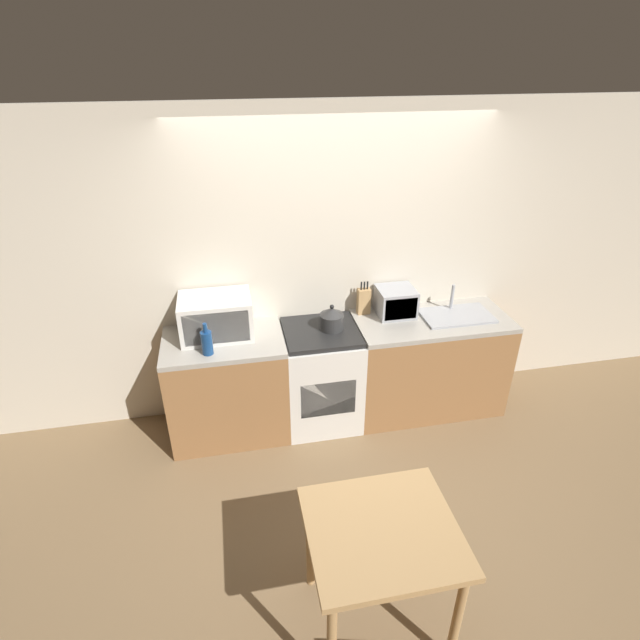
# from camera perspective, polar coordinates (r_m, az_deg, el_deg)

# --- Properties ---
(ground_plane) EXTENTS (16.00, 16.00, 0.00)m
(ground_plane) POSITION_cam_1_polar(r_m,az_deg,el_deg) (4.10, 4.69, -16.76)
(ground_plane) COLOR brown
(wall_back) EXTENTS (10.00, 0.06, 2.60)m
(wall_back) POSITION_cam_1_polar(r_m,az_deg,el_deg) (4.20, 1.62, 6.10)
(wall_back) COLOR beige
(wall_back) RESTS_ON ground_plane
(counter_left_run) EXTENTS (0.95, 0.62, 0.90)m
(counter_left_run) POSITION_cam_1_polar(r_m,az_deg,el_deg) (4.23, -10.50, -7.47)
(counter_left_run) COLOR olive
(counter_left_run) RESTS_ON ground_plane
(counter_right_run) EXTENTS (1.31, 0.62, 0.90)m
(counter_right_run) POSITION_cam_1_polar(r_m,az_deg,el_deg) (4.55, 12.19, -4.85)
(counter_right_run) COLOR olive
(counter_right_run) RESTS_ON ground_plane
(stove_range) EXTENTS (0.63, 0.62, 0.90)m
(stove_range) POSITION_cam_1_polar(r_m,az_deg,el_deg) (4.29, 0.11, -6.41)
(stove_range) COLOR silver
(stove_range) RESTS_ON ground_plane
(kettle) EXTENTS (0.20, 0.20, 0.22)m
(kettle) POSITION_cam_1_polar(r_m,az_deg,el_deg) (4.02, 1.35, 0.18)
(kettle) COLOR #2D2D2D
(kettle) RESTS_ON stove_range
(microwave) EXTENTS (0.56, 0.39, 0.33)m
(microwave) POSITION_cam_1_polar(r_m,az_deg,el_deg) (3.99, -11.79, 0.38)
(microwave) COLOR silver
(microwave) RESTS_ON counter_left_run
(bottle) EXTENTS (0.08, 0.08, 0.26)m
(bottle) POSITION_cam_1_polar(r_m,az_deg,el_deg) (3.79, -12.81, -2.49)
(bottle) COLOR navy
(bottle) RESTS_ON counter_left_run
(knife_block) EXTENTS (0.11, 0.07, 0.30)m
(knife_block) POSITION_cam_1_polar(r_m,az_deg,el_deg) (4.27, 5.01, 2.19)
(knife_block) COLOR tan
(knife_block) RESTS_ON counter_right_run
(toaster_oven) EXTENTS (0.31, 0.29, 0.24)m
(toaster_oven) POSITION_cam_1_polar(r_m,az_deg,el_deg) (4.28, 8.64, 2.06)
(toaster_oven) COLOR #999BA0
(toaster_oven) RESTS_ON counter_right_run
(sink_basin) EXTENTS (0.59, 0.36, 0.24)m
(sink_basin) POSITION_cam_1_polar(r_m,az_deg,el_deg) (4.40, 15.31, 0.58)
(sink_basin) COLOR #999BA0
(sink_basin) RESTS_ON counter_right_run
(dining_table) EXTENTS (0.77, 0.70, 0.77)m
(dining_table) POSITION_cam_1_polar(r_m,az_deg,el_deg) (2.86, 7.04, -24.02)
(dining_table) COLOR tan
(dining_table) RESTS_ON ground_plane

